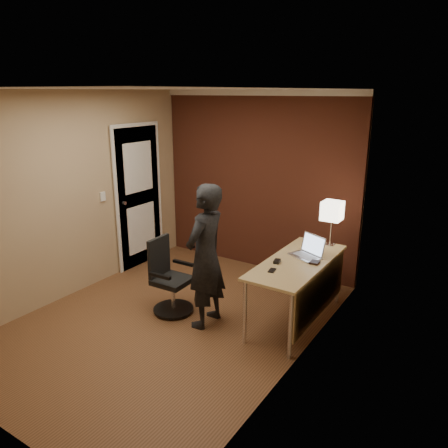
{
  "coord_description": "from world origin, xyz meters",
  "views": [
    {
      "loc": [
        2.88,
        -3.39,
        2.48
      ],
      "look_at": [
        0.35,
        0.55,
        1.05
      ],
      "focal_mm": 35.0,
      "sensor_mm": 36.0,
      "label": 1
    }
  ],
  "objects_px": {
    "mouse": "(277,261)",
    "office_chair": "(169,281)",
    "desk_lamp": "(332,211)",
    "laptop": "(309,250)",
    "person": "(206,256)",
    "desk": "(303,273)",
    "wallet": "(315,262)",
    "phone": "(272,270)"
  },
  "relations": [
    {
      "from": "desk",
      "to": "laptop",
      "type": "relative_size",
      "value": 3.67
    },
    {
      "from": "wallet",
      "to": "office_chair",
      "type": "height_order",
      "value": "office_chair"
    },
    {
      "from": "laptop",
      "to": "phone",
      "type": "bearing_deg",
      "value": -104.2
    },
    {
      "from": "phone",
      "to": "person",
      "type": "bearing_deg",
      "value": -176.8
    },
    {
      "from": "wallet",
      "to": "person",
      "type": "xyz_separation_m",
      "value": [
        -1.0,
        -0.59,
        0.05
      ]
    },
    {
      "from": "desk_lamp",
      "to": "wallet",
      "type": "distance_m",
      "value": 0.75
    },
    {
      "from": "desk",
      "to": "mouse",
      "type": "relative_size",
      "value": 15.0
    },
    {
      "from": "wallet",
      "to": "office_chair",
      "type": "bearing_deg",
      "value": -158.8
    },
    {
      "from": "laptop",
      "to": "desk_lamp",
      "type": "bearing_deg",
      "value": 80.54
    },
    {
      "from": "desk_lamp",
      "to": "person",
      "type": "relative_size",
      "value": 0.34
    },
    {
      "from": "desk_lamp",
      "to": "laptop",
      "type": "xyz_separation_m",
      "value": [
        -0.08,
        -0.46,
        -0.35
      ]
    },
    {
      "from": "phone",
      "to": "person",
      "type": "height_order",
      "value": "person"
    },
    {
      "from": "desk",
      "to": "laptop",
      "type": "distance_m",
      "value": 0.27
    },
    {
      "from": "desk_lamp",
      "to": "person",
      "type": "height_order",
      "value": "person"
    },
    {
      "from": "desk_lamp",
      "to": "phone",
      "type": "xyz_separation_m",
      "value": [
        -0.23,
        -1.06,
        -0.41
      ]
    },
    {
      "from": "laptop",
      "to": "phone",
      "type": "xyz_separation_m",
      "value": [
        -0.15,
        -0.6,
        -0.06
      ]
    },
    {
      "from": "mouse",
      "to": "person",
      "type": "height_order",
      "value": "person"
    },
    {
      "from": "phone",
      "to": "desk_lamp",
      "type": "bearing_deg",
      "value": 67.95
    },
    {
      "from": "office_chair",
      "to": "person",
      "type": "distance_m",
      "value": 0.67
    },
    {
      "from": "laptop",
      "to": "office_chair",
      "type": "relative_size",
      "value": 0.47
    },
    {
      "from": "phone",
      "to": "laptop",
      "type": "bearing_deg",
      "value": 65.9
    },
    {
      "from": "office_chair",
      "to": "desk_lamp",
      "type": "bearing_deg",
      "value": 39.92
    },
    {
      "from": "mouse",
      "to": "office_chair",
      "type": "distance_m",
      "value": 1.29
    },
    {
      "from": "phone",
      "to": "wallet",
      "type": "xyz_separation_m",
      "value": [
        0.29,
        0.42,
        0.01
      ]
    },
    {
      "from": "laptop",
      "to": "person",
      "type": "height_order",
      "value": "person"
    },
    {
      "from": "mouse",
      "to": "phone",
      "type": "relative_size",
      "value": 0.87
    },
    {
      "from": "person",
      "to": "mouse",
      "type": "bearing_deg",
      "value": 119.27
    },
    {
      "from": "office_chair",
      "to": "phone",
      "type": "bearing_deg",
      "value": 7.69
    },
    {
      "from": "phone",
      "to": "wallet",
      "type": "distance_m",
      "value": 0.51
    },
    {
      "from": "desk",
      "to": "wallet",
      "type": "distance_m",
      "value": 0.18
    },
    {
      "from": "office_chair",
      "to": "desk",
      "type": "bearing_deg",
      "value": 21.99
    },
    {
      "from": "desk",
      "to": "desk_lamp",
      "type": "relative_size",
      "value": 2.8
    },
    {
      "from": "laptop",
      "to": "wallet",
      "type": "bearing_deg",
      "value": -50.76
    },
    {
      "from": "mouse",
      "to": "phone",
      "type": "distance_m",
      "value": 0.23
    },
    {
      "from": "mouse",
      "to": "office_chair",
      "type": "height_order",
      "value": "office_chair"
    },
    {
      "from": "desk",
      "to": "phone",
      "type": "relative_size",
      "value": 13.04
    },
    {
      "from": "desk_lamp",
      "to": "wallet",
      "type": "bearing_deg",
      "value": -84.29
    },
    {
      "from": "desk",
      "to": "desk_lamp",
      "type": "bearing_deg",
      "value": 85.62
    },
    {
      "from": "laptop",
      "to": "office_chair",
      "type": "distance_m",
      "value": 1.63
    },
    {
      "from": "mouse",
      "to": "wallet",
      "type": "bearing_deg",
      "value": 18.16
    },
    {
      "from": "laptop",
      "to": "office_chair",
      "type": "height_order",
      "value": "laptop"
    },
    {
      "from": "laptop",
      "to": "phone",
      "type": "distance_m",
      "value": 0.62
    }
  ]
}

